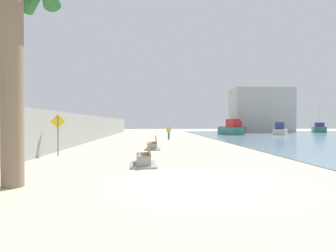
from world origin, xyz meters
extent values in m
plane|color=beige|center=(0.00, 18.00, 0.00)|extent=(120.00, 120.00, 0.00)
cube|color=gray|center=(-7.50, 18.00, 1.31)|extent=(0.80, 64.00, 2.62)
cylinder|color=#7A6651|center=(-5.03, -0.29, 2.89)|extent=(0.61, 0.61, 5.78)
cube|color=gray|center=(-1.35, 2.74, 0.25)|extent=(0.61, 0.23, 0.50)
cube|color=gray|center=(-1.42, 4.14, 0.25)|extent=(0.61, 0.23, 0.50)
cube|color=#997047|center=(-1.39, 3.44, 0.45)|extent=(0.59, 1.62, 0.06)
cube|color=#997047|center=(-1.16, 3.45, 0.73)|extent=(0.25, 1.61, 0.50)
cube|color=gray|center=(-1.39, 3.44, 0.04)|extent=(1.21, 2.16, 0.08)
cube|color=gray|center=(-1.00, 9.98, 0.25)|extent=(0.61, 0.22, 0.50)
cube|color=gray|center=(-0.94, 11.38, 0.25)|extent=(0.61, 0.22, 0.50)
cube|color=#997047|center=(-0.97, 10.68, 0.45)|extent=(0.56, 1.62, 0.06)
cube|color=#997047|center=(-0.74, 10.67, 0.73)|extent=(0.23, 1.61, 0.50)
cube|color=gray|center=(-0.97, 10.68, 0.04)|extent=(1.18, 2.14, 0.08)
cylinder|color=teal|center=(0.79, 21.79, 0.41)|extent=(0.12, 0.12, 0.83)
cylinder|color=teal|center=(0.91, 21.83, 0.41)|extent=(0.12, 0.12, 0.83)
cube|color=gold|center=(0.85, 21.81, 1.12)|extent=(0.36, 0.27, 0.58)
sphere|color=tan|center=(0.85, 21.81, 1.55)|extent=(0.22, 0.22, 0.22)
cylinder|color=gold|center=(0.64, 21.74, 1.15)|extent=(0.09, 0.09, 0.53)
cylinder|color=gold|center=(1.06, 21.88, 1.15)|extent=(0.09, 0.09, 0.53)
cube|color=#337060|center=(32.05, 42.82, 0.61)|extent=(3.83, 4.85, 1.14)
cube|color=navy|center=(31.77, 42.23, 1.59)|extent=(2.19, 2.38, 0.82)
cylinder|color=silver|center=(32.15, 43.01, 3.29)|extent=(0.12, 0.12, 4.23)
cube|color=#337060|center=(11.48, 33.69, 0.63)|extent=(3.14, 5.25, 1.19)
cube|color=red|center=(11.67, 32.98, 1.87)|extent=(1.87, 2.44, 1.28)
cube|color=beige|center=(19.63, 33.55, 0.48)|extent=(4.50, 5.90, 0.88)
cube|color=navy|center=(19.19, 32.80, 1.47)|extent=(2.38, 2.83, 1.12)
cube|color=red|center=(14.28, 42.39, 0.63)|extent=(3.41, 7.13, 1.17)
cube|color=red|center=(14.58, 41.39, 1.74)|extent=(1.87, 3.25, 1.06)
cylinder|color=silver|center=(14.18, 42.73, 4.18)|extent=(0.12, 0.12, 5.94)
cylinder|color=slate|center=(-6.36, 7.24, 1.12)|extent=(0.08, 0.08, 2.25)
cube|color=yellow|center=(-6.36, 7.24, 1.95)|extent=(0.85, 0.03, 0.85)
cube|color=#ADAAA3|center=(21.57, 46.00, 4.53)|extent=(12.00, 6.00, 9.05)
camera|label=1|loc=(-0.99, -8.21, 1.84)|focal=28.47mm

